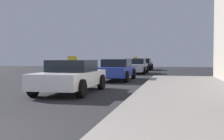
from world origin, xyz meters
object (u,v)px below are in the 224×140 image
object	(u,v)px
car_blue	(116,69)
car_black	(143,64)
car_silver	(135,66)
car_white	(71,76)

from	to	relation	value
car_blue	car_black	world-z (taller)	same
car_blue	car_silver	size ratio (longest dim) A/B	1.03
car_white	car_silver	size ratio (longest dim) A/B	0.99
car_blue	car_black	xyz separation A→B (m)	(0.04, 15.30, -0.00)
car_blue	car_silver	bearing A→B (deg)	-91.07
car_white	car_silver	xyz separation A→B (m)	(0.66, 14.20, 0.00)
car_white	car_blue	xyz separation A→B (m)	(0.51, 6.52, -0.00)
car_black	car_white	bearing A→B (deg)	88.55
car_white	car_silver	world-z (taller)	same
car_white	car_blue	size ratio (longest dim) A/B	0.96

